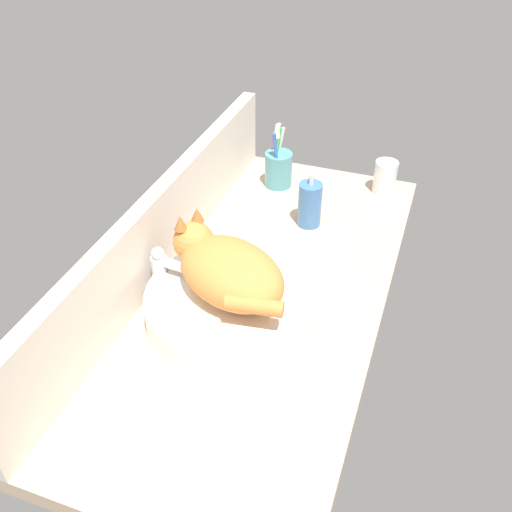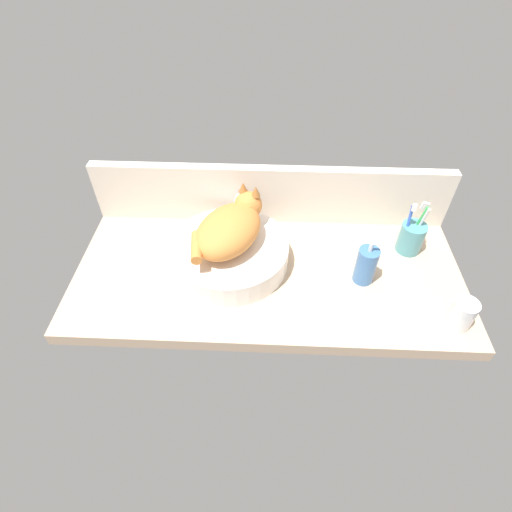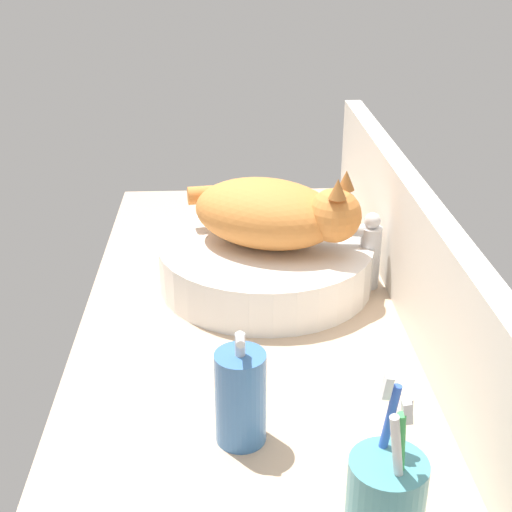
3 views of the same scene
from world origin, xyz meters
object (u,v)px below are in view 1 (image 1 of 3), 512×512
at_px(cat, 226,269).
at_px(toothbrush_cup, 278,168).
at_px(water_glass, 385,179).
at_px(faucet, 165,273).
at_px(soap_dispenser, 310,204).
at_px(sink_basin, 232,307).

xyz_separation_m(cat, toothbrush_cup, (0.57, 0.07, -0.08)).
bearing_deg(water_glass, faucet, 148.80).
bearing_deg(soap_dispenser, sink_basin, 172.36).
xyz_separation_m(soap_dispenser, toothbrush_cup, (0.17, 0.14, -0.01)).
xyz_separation_m(soap_dispenser, water_glass, (0.23, -0.16, -0.02)).
bearing_deg(cat, sink_basin, -113.16).
distance_m(faucet, toothbrush_cup, 0.56).
distance_m(cat, faucet, 0.16).
bearing_deg(toothbrush_cup, cat, -172.83).
bearing_deg(sink_basin, cat, 66.84).
relative_size(faucet, soap_dispenser, 0.88).
bearing_deg(soap_dispenser, toothbrush_cup, 40.01).
bearing_deg(faucet, toothbrush_cup, -8.23).
bearing_deg(cat, water_glass, -19.54).
relative_size(sink_basin, faucet, 2.69).
xyz_separation_m(faucet, soap_dispenser, (0.39, -0.22, -0.01)).
xyz_separation_m(sink_basin, water_glass, (0.64, -0.21, 0.00)).
distance_m(toothbrush_cup, water_glass, 0.31).
xyz_separation_m(cat, soap_dispenser, (0.40, -0.07, -0.07)).
xyz_separation_m(toothbrush_cup, water_glass, (0.07, -0.30, -0.01)).
xyz_separation_m(cat, water_glass, (0.64, -0.23, -0.09)).
bearing_deg(toothbrush_cup, soap_dispenser, -139.99).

